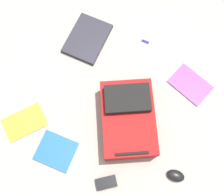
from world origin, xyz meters
name	(u,v)px	position (x,y,z in m)	size (l,w,h in m)	color
ground_plane	(121,98)	(0.00, 0.00, 0.00)	(3.83, 3.83, 0.00)	gray
backpack	(128,118)	(-0.12, -0.11, 0.09)	(0.55, 0.51, 0.21)	maroon
laptop	(87,39)	(0.25, 0.41, 0.02)	(0.35, 0.27, 0.03)	#24242C
book_manual	(190,85)	(0.30, -0.35, 0.01)	(0.23, 0.29, 0.01)	silver
book_blue	(56,151)	(-0.50, 0.18, 0.01)	(0.22, 0.25, 0.02)	silver
book_comic	(25,122)	(-0.45, 0.45, 0.01)	(0.30, 0.27, 0.01)	silver
computer_mouse	(176,176)	(-0.27, -0.52, 0.02)	(0.07, 0.10, 0.04)	black
power_brick	(106,183)	(-0.50, -0.18, 0.02)	(0.07, 0.12, 0.04)	black
usb_stick	(145,41)	(0.43, 0.05, 0.00)	(0.02, 0.05, 0.01)	#191999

